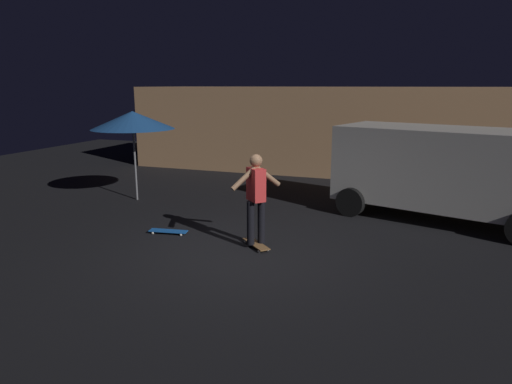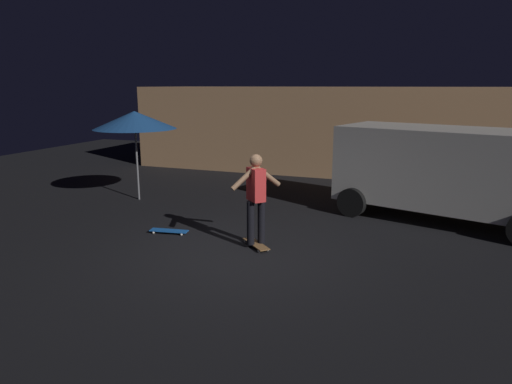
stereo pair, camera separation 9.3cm
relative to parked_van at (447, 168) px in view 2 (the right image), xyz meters
The scene contains 7 objects.
ground_plane 5.14m from the parked_van, 133.79° to the right, with size 28.00×28.00×0.00m, color black.
low_building 6.81m from the parked_van, 125.45° to the left, with size 13.01×3.72×2.88m.
parked_van is the anchor object (origin of this frame).
patio_umbrella 7.57m from the parked_van, behind, with size 2.10×2.10×2.30m.
skateboard_ridden 4.71m from the parked_van, 135.84° to the right, with size 0.70×0.68×0.07m.
skateboard_spare 6.15m from the parked_van, 149.62° to the right, with size 0.80×0.31×0.07m.
skater 4.58m from the parked_van, 135.84° to the right, with size 0.75×0.77×1.67m.
Camera 2 is at (3.08, -7.27, 2.94)m, focal length 32.70 mm.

